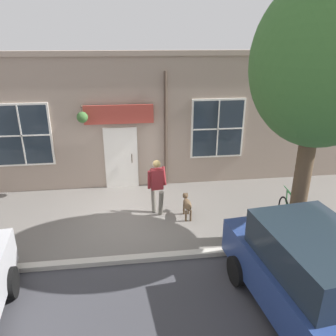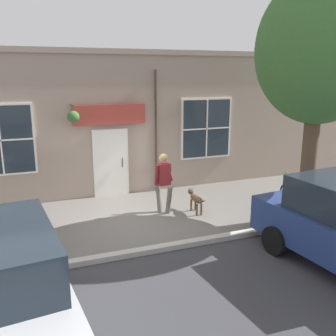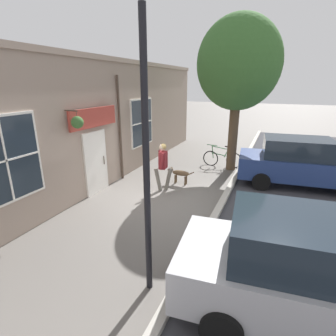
{
  "view_description": "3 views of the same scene",
  "coord_description": "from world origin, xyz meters",
  "px_view_note": "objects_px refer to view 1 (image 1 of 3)",
  "views": [
    {
      "loc": [
        8.28,
        -0.05,
        4.79
      ],
      "look_at": [
        -0.64,
        1.12,
        1.22
      ],
      "focal_mm": 35.0,
      "sensor_mm": 36.0,
      "label": 1
    },
    {
      "loc": [
        9.01,
        -2.64,
        3.75
      ],
      "look_at": [
        -1.23,
        1.27,
        0.97
      ],
      "focal_mm": 40.0,
      "sensor_mm": 36.0,
      "label": 2
    },
    {
      "loc": [
        3.36,
        -7.03,
        3.59
      ],
      "look_at": [
        0.17,
        0.42,
        0.95
      ],
      "focal_mm": 28.0,
      "sensor_mm": 36.0,
      "label": 3
    }
  ],
  "objects_px": {
    "dog_on_leash": "(187,204)",
    "street_tree_by_curb": "(323,68)",
    "parked_car_mid_block": "(318,284)",
    "leaning_bicycle": "(294,216)",
    "pedestrian_walking": "(157,182)"
  },
  "relations": [
    {
      "from": "pedestrian_walking",
      "to": "dog_on_leash",
      "type": "xyz_separation_m",
      "value": [
        0.29,
        0.83,
        -0.6
      ]
    },
    {
      "from": "dog_on_leash",
      "to": "leaning_bicycle",
      "type": "xyz_separation_m",
      "value": [
        1.02,
        2.7,
        -0.02
      ]
    },
    {
      "from": "dog_on_leash",
      "to": "pedestrian_walking",
      "type": "bearing_deg",
      "value": -109.18
    },
    {
      "from": "dog_on_leash",
      "to": "parked_car_mid_block",
      "type": "height_order",
      "value": "parked_car_mid_block"
    },
    {
      "from": "pedestrian_walking",
      "to": "dog_on_leash",
      "type": "relative_size",
      "value": 1.55
    },
    {
      "from": "pedestrian_walking",
      "to": "parked_car_mid_block",
      "type": "xyz_separation_m",
      "value": [
        4.32,
        2.34,
        -0.12
      ]
    },
    {
      "from": "leaning_bicycle",
      "to": "parked_car_mid_block",
      "type": "bearing_deg",
      "value": -21.45
    },
    {
      "from": "street_tree_by_curb",
      "to": "dog_on_leash",
      "type": "bearing_deg",
      "value": -119.77
    },
    {
      "from": "dog_on_leash",
      "to": "street_tree_by_curb",
      "type": "bearing_deg",
      "value": 60.23
    },
    {
      "from": "dog_on_leash",
      "to": "street_tree_by_curb",
      "type": "distance_m",
      "value": 4.81
    },
    {
      "from": "parked_car_mid_block",
      "to": "pedestrian_walking",
      "type": "bearing_deg",
      "value": -151.53
    },
    {
      "from": "pedestrian_walking",
      "to": "street_tree_by_curb",
      "type": "bearing_deg",
      "value": 62.66
    },
    {
      "from": "dog_on_leash",
      "to": "street_tree_by_curb",
      "type": "xyz_separation_m",
      "value": [
        1.46,
        2.55,
        3.81
      ]
    },
    {
      "from": "parked_car_mid_block",
      "to": "street_tree_by_curb",
      "type": "bearing_deg",
      "value": 158.13
    },
    {
      "from": "pedestrian_walking",
      "to": "street_tree_by_curb",
      "type": "distance_m",
      "value": 4.97
    }
  ]
}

